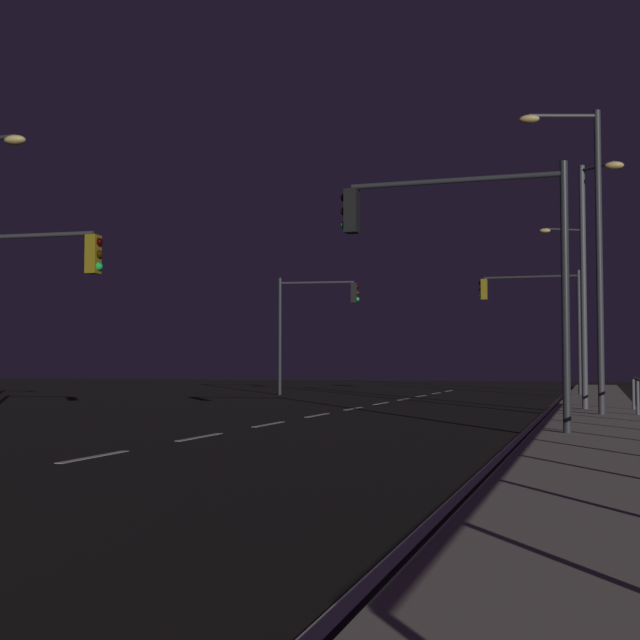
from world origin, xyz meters
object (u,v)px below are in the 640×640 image
(traffic_light_near_right, at_px, (535,307))
(traffic_light_near_left, at_px, (313,312))
(traffic_light_far_right, at_px, (462,243))
(street_lamp_median, at_px, (589,263))
(street_lamp_across_street, at_px, (577,293))
(traffic_light_far_left, at_px, (32,284))
(street_lamp_mid_block, at_px, (587,232))

(traffic_light_near_right, distance_m, traffic_light_near_left, 10.34)
(traffic_light_near_left, bearing_deg, traffic_light_far_right, -64.82)
(traffic_light_far_right, bearing_deg, traffic_light_near_right, 90.05)
(street_lamp_median, height_order, street_lamp_across_street, street_lamp_across_street)
(traffic_light_near_right, xyz_separation_m, traffic_light_far_right, (0.02, -22.83, -0.07))
(traffic_light_far_left, relative_size, traffic_light_near_left, 0.88)
(traffic_light_far_left, bearing_deg, traffic_light_near_left, 88.74)
(traffic_light_near_left, relative_size, street_lamp_median, 0.76)
(traffic_light_near_right, bearing_deg, street_lamp_across_street, 73.56)
(traffic_light_near_right, xyz_separation_m, street_lamp_across_street, (1.71, 5.80, 1.05))
(traffic_light_far_left, distance_m, street_lamp_mid_block, 14.72)
(traffic_light_far_right, bearing_deg, street_lamp_mid_block, 70.28)
(traffic_light_near_left, relative_size, street_lamp_mid_block, 0.68)
(traffic_light_far_left, xyz_separation_m, street_lamp_across_street, (12.49, 28.13, 1.65))
(traffic_light_far_left, relative_size, street_lamp_median, 0.67)
(traffic_light_near_right, distance_m, traffic_light_far_right, 22.83)
(traffic_light_far_right, distance_m, street_lamp_across_street, 28.71)
(street_lamp_across_street, bearing_deg, street_lamp_median, -87.76)
(traffic_light_far_left, relative_size, street_lamp_mid_block, 0.60)
(traffic_light_far_right, xyz_separation_m, traffic_light_near_left, (-10.32, 21.95, -0.05))
(traffic_light_far_left, xyz_separation_m, traffic_light_far_right, (10.79, -0.51, 0.53))
(traffic_light_near_right, relative_size, street_lamp_across_street, 0.66)
(traffic_light_far_right, relative_size, street_lamp_median, 0.73)
(traffic_light_far_left, relative_size, traffic_light_far_right, 0.91)
(street_lamp_mid_block, height_order, street_lamp_across_street, street_lamp_across_street)
(street_lamp_across_street, bearing_deg, traffic_light_near_left, -150.92)
(traffic_light_far_right, height_order, traffic_light_near_left, traffic_light_near_left)
(traffic_light_near_right, height_order, traffic_light_near_left, traffic_light_near_right)
(traffic_light_near_left, height_order, street_lamp_median, street_lamp_median)
(street_lamp_median, bearing_deg, street_lamp_mid_block, -90.25)
(street_lamp_mid_block, distance_m, street_lamp_across_street, 21.87)
(traffic_light_far_right, height_order, street_lamp_median, street_lamp_median)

